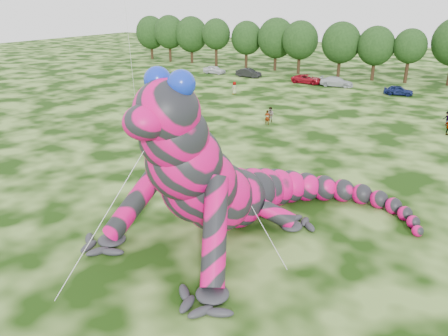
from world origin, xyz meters
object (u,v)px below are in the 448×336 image
tree_1 (170,39)px  car_0 (214,70)px  tree_3 (216,43)px  car_4 (398,90)px  tree_6 (300,48)px  tree_8 (375,53)px  tree_9 (409,56)px  spectator_0 (267,117)px  car_2 (307,79)px  tree_2 (191,40)px  tree_5 (276,44)px  spectator_4 (234,88)px  tree_4 (246,44)px  car_1 (249,73)px  spectator_1 (270,115)px  spectator_2 (448,118)px  tree_0 (151,38)px  inflatable_gecko (233,146)px  car_3 (337,82)px  tree_7 (340,50)px

tree_1 → car_0: size_ratio=2.27×
tree_3 → car_4: size_ratio=2.31×
tree_6 → tree_8: tree_6 is taller
tree_1 → tree_9: tree_1 is taller
car_4 → spectator_0: spectator_0 is taller
tree_3 → car_2: size_ratio=1.83×
tree_1 → tree_3: 12.68m
tree_2 → tree_9: bearing=-1.8°
tree_5 → tree_8: bearing=-4.4°
car_4 → spectator_4: size_ratio=2.27×
tree_4 → spectator_4: bearing=-65.2°
tree_3 → car_2: tree_3 is taller
tree_2 → car_4: 46.91m
tree_3 → car_1: bearing=-34.5°
tree_6 → spectator_1: (10.21, -33.18, -3.90)m
tree_1 → spectator_2: size_ratio=6.19×
tree_0 → spectator_2: bearing=-22.7°
tree_8 → car_0: (-26.76, -8.09, -3.73)m
tree_6 → spectator_0: size_ratio=5.82×
spectator_4 → tree_2: bearing=-115.2°
inflatable_gecko → tree_1: bearing=139.4°
tree_2 → car_3: 37.11m
tree_4 → tree_3: bearing=-164.9°
tree_0 → car_0: bearing=-23.7°
tree_9 → tree_4: bearing=177.5°
tree_6 → car_3: 13.59m
spectator_2 → car_0: bearing=-174.0°
tree_6 → spectator_4: (-1.02, -21.86, -3.85)m
tree_6 → tree_2: bearing=175.3°
tree_2 → tree_6: tree_2 is taller
tree_4 → car_1: size_ratio=1.97×
tree_5 → spectator_1: bearing=-65.7°
tree_3 → spectator_4: tree_3 is taller
tree_0 → tree_2: bearing=-2.3°
tree_8 → spectator_4: size_ratio=4.97×
tree_5 → tree_6: 5.84m
tree_9 → spectator_1: size_ratio=5.10×
car_3 → spectator_2: bearing=-137.6°
spectator_0 → car_0: bearing=-55.7°
tree_0 → spectator_1: (47.21, -35.73, -3.90)m
spectator_0 → car_2: bearing=-85.9°
tree_7 → car_1: bearing=-149.8°
tree_3 → car_1: size_ratio=2.05×
tree_9 → tree_7: bearing=-177.2°
tree_0 → tree_5: 31.44m
inflatable_gecko → tree_5: inflatable_gecko is taller
tree_1 → car_2: size_ratio=1.91×
tree_2 → car_4: bearing=-15.3°
tree_0 → car_4: bearing=-12.7°
car_1 → car_3: (16.10, -0.56, -0.01)m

